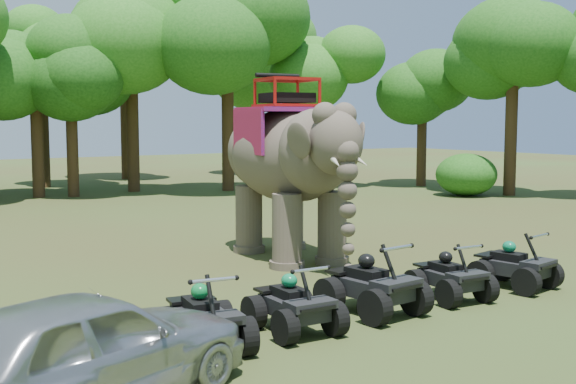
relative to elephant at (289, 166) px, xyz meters
name	(u,v)px	position (x,y,z in m)	size (l,w,h in m)	color
ground	(320,287)	(-1.29, -3.07, -2.32)	(110.00, 110.00, 0.00)	#47381E
elephant	(289,166)	(0.00, 0.00, 0.00)	(2.43, 5.52, 4.63)	#50433A
parked_car	(86,348)	(-7.43, -6.57, -1.58)	(1.75, 4.34, 1.48)	#B2B4B9
atv_0	(203,310)	(-5.23, -5.37, -1.70)	(1.21, 1.65, 1.23)	black
atv_1	(294,297)	(-3.57, -5.40, -1.73)	(1.16, 1.59, 1.18)	black
atv_2	(373,277)	(-1.75, -5.26, -1.66)	(1.30, 1.79, 1.32)	black
atv_3	(450,271)	(0.17, -5.32, -1.75)	(1.12, 1.54, 1.14)	black
atv_4	(515,260)	(2.02, -5.39, -1.72)	(1.17, 1.61, 1.19)	black
tree_0	(36,109)	(-1.29, 18.18, 1.65)	(5.56, 5.56, 7.94)	#195114
tree_1	(132,94)	(3.31, 18.33, 2.42)	(6.63, 6.63, 9.48)	#195114
tree_2	(228,91)	(7.36, 16.16, 2.59)	(6.87, 6.87, 9.81)	#195114
tree_3	(320,116)	(11.96, 14.72, 1.39)	(5.19, 5.19, 7.41)	#195114
tree_4	(422,120)	(17.00, 12.55, 1.15)	(4.85, 4.85, 6.93)	#195114
tree_5	(512,103)	(17.03, 6.83, 1.94)	(5.96, 5.96, 8.52)	#195114
tree_27	(71,117)	(0.10, 17.59, 1.28)	(5.03, 5.03, 7.19)	#195114
tree_32	(125,101)	(5.79, 25.57, 2.28)	(6.44, 6.44, 9.19)	#195114
tree_35	(42,104)	(0.32, 22.95, 1.98)	(6.02, 6.02, 8.60)	#195114
tree_36	(272,100)	(15.58, 24.81, 2.44)	(6.66, 6.66, 9.52)	#195114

